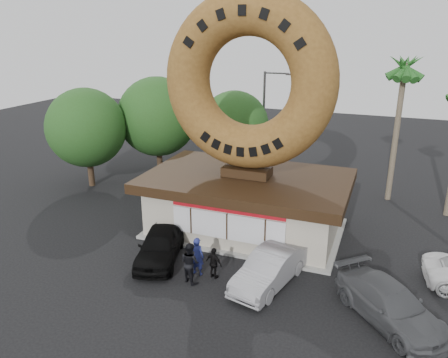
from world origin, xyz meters
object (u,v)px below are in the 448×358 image
car_silver (269,269)px  car_grey (390,304)px  giant_donut (249,82)px  person_left (197,256)px  person_center (190,263)px  person_right (214,263)px  donut_shop (246,201)px  street_lamp (265,119)px  car_black (160,245)px

car_silver → car_grey: 5.20m
giant_donut → car_grey: size_ratio=1.77×
person_left → person_center: person_center is taller
person_right → car_silver: 2.56m
person_left → donut_shop: bearing=-91.1°
giant_donut → car_silver: bearing=-61.0°
giant_donut → street_lamp: size_ratio=1.15×
giant_donut → car_black: size_ratio=1.96×
person_left → car_black: (-2.31, 0.57, -0.15)m
donut_shop → person_center: 6.15m
donut_shop → person_center: bearing=-96.2°
giant_donut → person_center: 9.62m
person_center → person_right: bearing=-118.9°
person_center → car_silver: size_ratio=0.41×
donut_shop → giant_donut: 6.63m
giant_donut → donut_shop: bearing=-90.0°
giant_donut → street_lamp: 10.90m
donut_shop → car_silver: donut_shop is taller
person_right → car_black: (-3.17, 0.61, 0.03)m
person_right → car_grey: (7.66, -0.40, -0.01)m
street_lamp → person_right: size_ratio=5.23×
donut_shop → person_center: donut_shop is taller
car_black → street_lamp: bearing=69.8°
person_center → car_silver: bearing=-137.9°
giant_donut → car_silver: (2.77, -4.99, -7.62)m
person_center → car_grey: (8.56, 0.27, -0.22)m
car_grey → car_silver: bearing=128.0°
giant_donut → car_black: 9.46m
donut_shop → car_silver: (2.77, -4.98, -0.99)m
person_center → person_right: person_center is taller
car_black → person_right: bearing=-26.9°
person_center → car_black: 2.61m
donut_shop → car_grey: (7.91, -5.80, -1.01)m
person_left → person_right: 0.89m
person_center → car_silver: (3.43, 1.09, -0.19)m
car_grey → donut_shop: bearing=100.9°
street_lamp → person_right: 15.99m
donut_shop → person_right: bearing=-87.4°
person_center → car_silver: 3.60m
giant_donut → car_silver: size_ratio=1.94×
person_center → person_right: 1.14m
person_right → car_black: size_ratio=0.33×
donut_shop → giant_donut: (0.00, 0.02, 6.63)m
person_left → car_black: size_ratio=0.40×
person_right → car_silver: (2.53, 0.42, 0.01)m
person_right → car_grey: size_ratio=0.29×
donut_shop → person_right: size_ratio=7.32×
person_center → car_grey: person_center is taller
donut_shop → person_center: (-0.65, -6.06, -0.79)m
giant_donut → person_right: 9.36m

